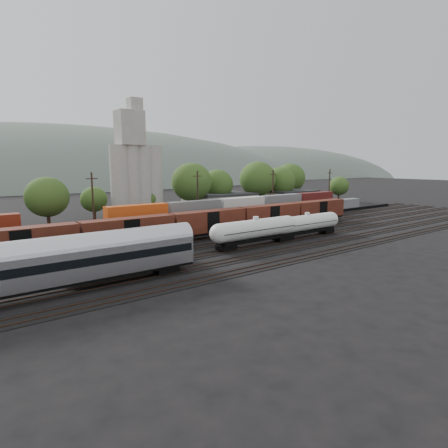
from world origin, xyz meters
TOP-DOWN VIEW (x-y plane):
  - ground at (0.00, 0.00)m, footprint 600.00×600.00m
  - tracks at (0.00, 0.00)m, footprint 180.00×33.20m
  - green_locomotive at (-17.70, -5.00)m, footprint 17.96×3.17m
  - tank_car_a at (5.93, -5.00)m, footprint 18.06×3.23m
  - tank_car_b at (18.65, -5.00)m, footprint 16.83×3.01m
  - passenger_coach at (-23.55, -10.00)m, footprint 26.27×3.24m
  - orange_locomotive at (-1.04, 10.00)m, footprint 16.18×2.70m
  - boxcar_string at (-19.70, 5.00)m, footprint 122.80×2.90m
  - container_wall at (-2.19, 15.00)m, footprint 160.00×2.60m
  - grain_silo at (3.28, 36.00)m, footprint 13.40×5.00m
  - industrial_sheds at (6.63, 35.25)m, footprint 119.38×17.26m
  - tree_band at (0.99, 35.43)m, footprint 166.20×22.80m
  - utility_poles at (0.00, 22.00)m, footprint 122.20×0.36m
  - distant_hills at (23.92, 260.00)m, footprint 860.00×286.00m

SIDE VIEW (x-z plane):
  - distant_hills at x=23.92m, z-range -85.56..44.44m
  - ground at x=0.00m, z-range 0.00..0.00m
  - tracks at x=0.00m, z-range -0.05..0.15m
  - orange_locomotive at x=-1.04m, z-range 0.30..4.35m
  - industrial_sheds at x=6.63m, z-range 0.01..5.11m
  - tank_car_b at x=18.65m, z-range 0.42..4.83m
  - green_locomotive at x=-17.70m, z-range 0.32..5.08m
  - container_wall at x=-2.19m, z-range -0.20..5.60m
  - tank_car_a at x=5.93m, z-range 0.44..5.17m
  - boxcar_string at x=-19.70m, z-range 1.02..5.22m
  - passenger_coach at x=-23.55m, z-range 0.65..6.62m
  - utility_poles at x=0.00m, z-range 0.21..12.21m
  - tree_band at x=0.99m, z-range 0.84..15.31m
  - grain_silo at x=3.28m, z-range -3.24..25.76m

